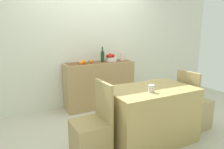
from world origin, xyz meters
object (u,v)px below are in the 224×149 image
at_px(dining_table, 150,114).
at_px(sideboard_console, 100,84).
at_px(coffee_cup, 151,88).
at_px(wine_bottle, 103,56).
at_px(chair_by_corner, 193,111).
at_px(fruit_bowl, 111,59).
at_px(chair_near_window, 91,136).
at_px(ceramic_vase, 122,56).

bearing_deg(dining_table, sideboard_console, 93.03).
height_order(sideboard_console, coffee_cup, sideboard_console).
relative_size(wine_bottle, coffee_cup, 3.28).
relative_size(coffee_cup, chair_by_corner, 0.10).
height_order(sideboard_console, fruit_bowl, fruit_bowl).
height_order(fruit_bowl, wine_bottle, wine_bottle).
xyz_separation_m(sideboard_console, fruit_bowl, (0.26, 0.00, 0.49)).
bearing_deg(wine_bottle, chair_near_window, -119.13).
bearing_deg(dining_table, wine_bottle, 90.30).
bearing_deg(sideboard_console, coffee_cup, -91.11).
bearing_deg(sideboard_console, fruit_bowl, 0.00).
relative_size(ceramic_vase, chair_near_window, 0.19).
relative_size(fruit_bowl, chair_by_corner, 0.26).
relative_size(fruit_bowl, wine_bottle, 0.79).
bearing_deg(chair_by_corner, coffee_cup, -171.43).
distance_m(wine_bottle, chair_by_corner, 1.88).
height_order(ceramic_vase, chair_near_window, ceramic_vase).
distance_m(fruit_bowl, chair_near_window, 1.94).
bearing_deg(fruit_bowl, chair_by_corner, -66.19).
relative_size(sideboard_console, ceramic_vase, 7.81).
distance_m(wine_bottle, ceramic_vase, 0.45).
xyz_separation_m(wine_bottle, coffee_cup, (-0.10, -1.65, -0.22)).
height_order(wine_bottle, coffee_cup, wine_bottle).
relative_size(wine_bottle, chair_near_window, 0.33).
distance_m(sideboard_console, ceramic_vase, 0.74).
xyz_separation_m(fruit_bowl, coffee_cup, (-0.29, -1.65, -0.15)).
bearing_deg(chair_near_window, dining_table, -0.03).
height_order(sideboard_console, chair_by_corner, chair_by_corner).
distance_m(ceramic_vase, chair_near_window, 2.10).
relative_size(coffee_cup, chair_near_window, 0.10).
bearing_deg(wine_bottle, coffee_cup, -93.60).
height_order(fruit_bowl, dining_table, fruit_bowl).
xyz_separation_m(sideboard_console, dining_table, (0.08, -1.50, -0.08)).
bearing_deg(chair_near_window, wine_bottle, 60.87).
xyz_separation_m(coffee_cup, chair_by_corner, (0.96, 0.14, -0.52)).
relative_size(fruit_bowl, chair_near_window, 0.26).
height_order(coffee_cup, chair_by_corner, chair_by_corner).
distance_m(fruit_bowl, coffee_cup, 1.68).
bearing_deg(wine_bottle, ceramic_vase, -0.00).
relative_size(ceramic_vase, dining_table, 0.15).
relative_size(fruit_bowl, dining_table, 0.20).
bearing_deg(chair_near_window, chair_by_corner, -0.02).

